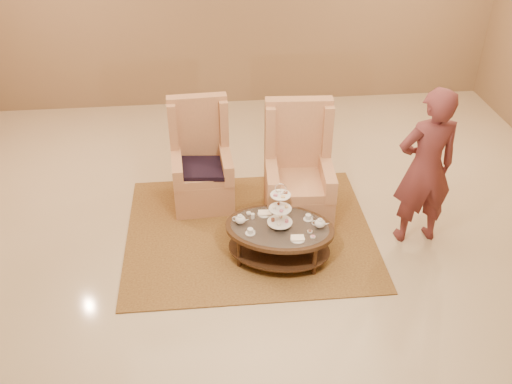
{
  "coord_description": "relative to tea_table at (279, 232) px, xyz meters",
  "views": [
    {
      "loc": [
        -0.59,
        -4.56,
        3.93
      ],
      "look_at": [
        -0.1,
        0.2,
        0.74
      ],
      "focal_mm": 40.0,
      "sensor_mm": 36.0,
      "label": 1
    }
  ],
  "objects": [
    {
      "name": "ground",
      "position": [
        -0.13,
        -0.02,
        -0.34
      ],
      "size": [
        8.0,
        8.0,
        0.0
      ],
      "primitive_type": "plane",
      "color": "beige",
      "rests_on": "ground"
    },
    {
      "name": "ceiling",
      "position": [
        -0.13,
        -0.02,
        -0.34
      ],
      "size": [
        8.0,
        8.0,
        0.02
      ],
      "primitive_type": "cube",
      "color": "white",
      "rests_on": "ground"
    },
    {
      "name": "rug",
      "position": [
        -0.27,
        0.47,
        -0.33
      ],
      "size": [
        2.74,
        2.29,
        0.01
      ],
      "rotation": [
        0.0,
        0.0,
        -0.01
      ],
      "color": "olive",
      "rests_on": "ground"
    },
    {
      "name": "tea_table",
      "position": [
        0.0,
        0.0,
        0.0
      ],
      "size": [
        1.28,
        1.04,
        0.94
      ],
      "rotation": [
        0.0,
        0.0,
        -0.26
      ],
      "color": "black",
      "rests_on": "ground"
    },
    {
      "name": "armchair_left",
      "position": [
        -0.76,
        1.2,
        0.09
      ],
      "size": [
        0.72,
        0.74,
        1.27
      ],
      "rotation": [
        0.0,
        0.0,
        0.05
      ],
      "color": "tan",
      "rests_on": "ground"
    },
    {
      "name": "armchair_right",
      "position": [
        0.31,
        0.78,
        0.12
      ],
      "size": [
        0.78,
        0.81,
        1.37
      ],
      "rotation": [
        0.0,
        0.0,
        -0.07
      ],
      "color": "tan",
      "rests_on": "ground"
    },
    {
      "name": "person",
      "position": [
        1.53,
        0.21,
        0.55
      ],
      "size": [
        0.68,
        0.47,
        1.78
      ],
      "rotation": [
        0.0,
        0.0,
        3.21
      ],
      "color": "maroon",
      "rests_on": "ground"
    }
  ]
}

